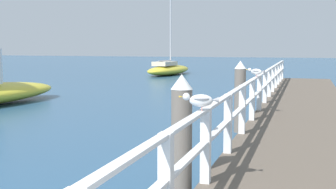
{
  "coord_description": "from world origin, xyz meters",
  "views": [
    {
      "loc": [
        0.02,
        -1.22,
        2.17
      ],
      "look_at": [
        -3.57,
        10.13,
        0.84
      ],
      "focal_mm": 46.74,
      "sensor_mm": 36.0,
      "label": 1
    }
  ],
  "objects_px": {
    "dock_piling_near": "(182,141)",
    "boat_3": "(169,69)",
    "seagull_foreground": "(200,100)",
    "seagull_background": "(256,71)",
    "dock_piling_far": "(240,96)"
  },
  "relations": [
    {
      "from": "seagull_foreground",
      "to": "seagull_background",
      "type": "bearing_deg",
      "value": -14.26
    },
    {
      "from": "seagull_foreground",
      "to": "dock_piling_near",
      "type": "bearing_deg",
      "value": 22.17
    },
    {
      "from": "seagull_background",
      "to": "seagull_foreground",
      "type": "bearing_deg",
      "value": -165.44
    },
    {
      "from": "seagull_foreground",
      "to": "seagull_background",
      "type": "xyz_separation_m",
      "value": [
        0.0,
        5.98,
        0.0
      ]
    },
    {
      "from": "dock_piling_far",
      "to": "boat_3",
      "type": "height_order",
      "value": "boat_3"
    },
    {
      "from": "dock_piling_near",
      "to": "dock_piling_far",
      "type": "relative_size",
      "value": 1.0
    },
    {
      "from": "dock_piling_far",
      "to": "seagull_background",
      "type": "distance_m",
      "value": 0.74
    },
    {
      "from": "dock_piling_far",
      "to": "seagull_foreground",
      "type": "distance_m",
      "value": 5.91
    },
    {
      "from": "dock_piling_near",
      "to": "seagull_background",
      "type": "relative_size",
      "value": 3.81
    },
    {
      "from": "dock_piling_far",
      "to": "dock_piling_near",
      "type": "bearing_deg",
      "value": -90.0
    },
    {
      "from": "dock_piling_far",
      "to": "seagull_background",
      "type": "bearing_deg",
      "value": 16.95
    },
    {
      "from": "dock_piling_near",
      "to": "boat_3",
      "type": "xyz_separation_m",
      "value": [
        -8.16,
        25.33,
        -0.48
      ]
    },
    {
      "from": "seagull_background",
      "to": "dock_piling_far",
      "type": "bearing_deg",
      "value": 121.51
    },
    {
      "from": "dock_piling_near",
      "to": "seagull_background",
      "type": "distance_m",
      "value": 5.53
    },
    {
      "from": "boat_3",
      "to": "dock_piling_far",
      "type": "bearing_deg",
      "value": -60.94
    }
  ]
}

